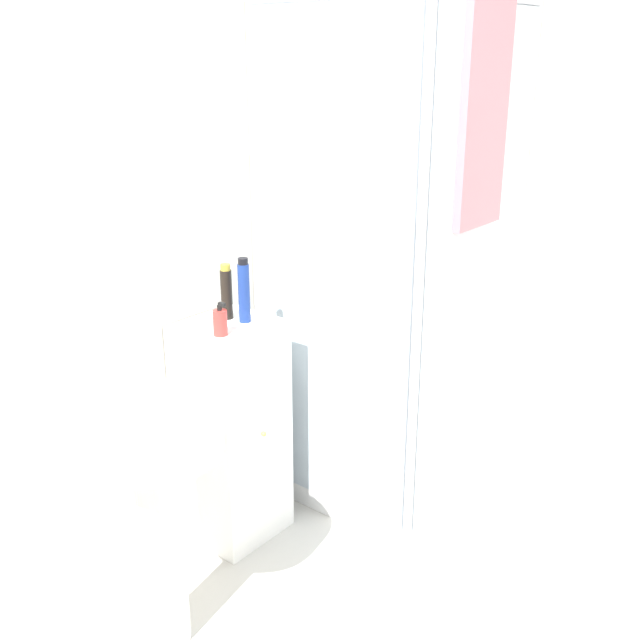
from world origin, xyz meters
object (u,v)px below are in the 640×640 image
shampoo_bottle_tall_black (226,292)px  shampoo_bottle_blue (244,291)px  sink (156,474)px  soap_dispenser (220,322)px

shampoo_bottle_tall_black → shampoo_bottle_blue: size_ratio=0.86×
sink → shampoo_bottle_tall_black: bearing=26.2°
sink → shampoo_bottle_blue: 0.79m
soap_dispenser → shampoo_bottle_blue: 0.18m
soap_dispenser → shampoo_bottle_tall_black: 0.19m
soap_dispenser → shampoo_bottle_tall_black: size_ratio=0.59×
sink → shampoo_bottle_tall_black: (0.63, 0.31, 0.38)m
shampoo_bottle_tall_black → shampoo_bottle_blue: bearing=-79.1°
soap_dispenser → shampoo_bottle_blue: size_ratio=0.51×
sink → shampoo_bottle_tall_black: 0.80m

